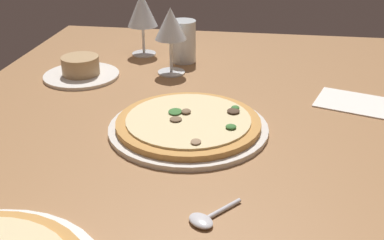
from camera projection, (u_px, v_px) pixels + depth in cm
name	position (u px, v px, depth cm)	size (l,w,h in cm)	color
dining_table	(196.00, 148.00, 89.04)	(150.00, 110.00, 4.00)	#996B42
pizza_main	(189.00, 125.00, 90.60)	(30.74, 30.74, 3.33)	silver
ramekin_on_saucer	(81.00, 70.00, 116.43)	(18.58, 18.58, 5.27)	silver
wine_glass_far	(142.00, 11.00, 128.25)	(8.26, 8.26, 17.43)	silver
wine_glass_near	(171.00, 26.00, 114.52)	(7.77, 7.77, 16.67)	silver
water_glass	(183.00, 44.00, 126.07)	(6.80, 6.80, 11.14)	silver
paper_menu	(361.00, 104.00, 102.02)	(11.86, 18.55, 0.30)	white
spoon	(206.00, 218.00, 65.88)	(8.42, 7.70, 1.00)	silver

